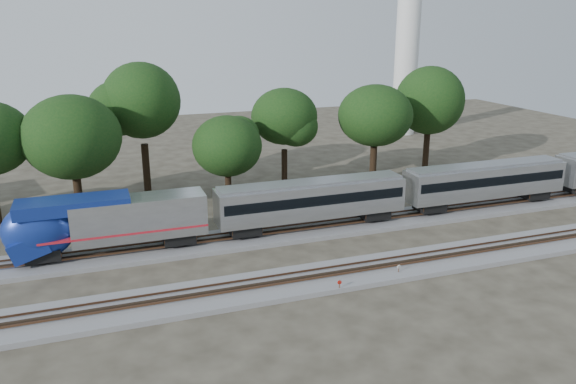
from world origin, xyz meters
The scene contains 12 objects.
ground centered at (0.00, 0.00, 0.00)m, with size 160.00×160.00×0.00m, color #383328.
track_far centered at (0.00, 6.00, 0.21)m, with size 160.00×5.00×0.73m.
track_near centered at (0.00, -4.00, 0.21)m, with size 160.00×5.00×0.73m.
switch_stand_red centered at (1.97, -6.38, 0.65)m, with size 0.32×0.06×1.02m.
switch_stand_white centered at (7.51, -5.41, 0.65)m, with size 0.32×0.10×1.02m.
switch_lever centered at (6.82, -5.43, 0.15)m, with size 0.50×0.30×0.30m, color #512D19.
tree_2 centered at (-16.07, 17.31, 8.43)m, with size 8.59×8.59×12.11m.
tree_3 centered at (-8.65, 24.19, 10.79)m, with size 10.98×10.98×15.48m.
tree_4 centered at (-0.66, 17.18, 6.44)m, with size 6.57×6.57×9.26m.
tree_5 centered at (7.24, 21.17, 8.58)m, with size 8.73×8.73×12.31m.
tree_6 centered at (18.37, 19.64, 8.32)m, with size 8.47×8.47×11.94m.
tree_7 centered at (28.21, 23.11, 9.25)m, with size 9.42×9.42×13.27m.
Camera 1 is at (-14.17, -40.51, 19.33)m, focal length 35.00 mm.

